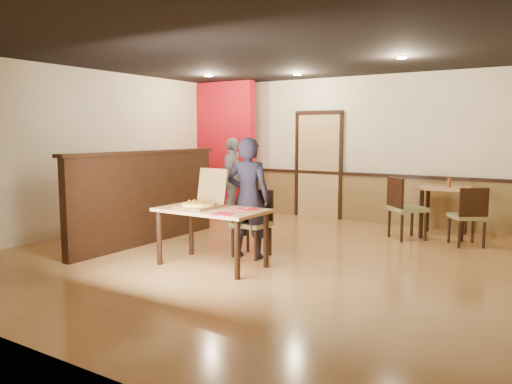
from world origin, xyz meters
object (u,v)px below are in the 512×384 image
main_table (212,217)px  side_chair_right (469,214)px  diner (248,198)px  pizza_box (201,203)px  side_chair_left (403,206)px  passerby (232,178)px  condiment (449,183)px  side_table (444,197)px  diner_chair (254,220)px

main_table → side_chair_right: size_ratio=1.54×
diner → pizza_box: diner is taller
side_chair_left → passerby: 3.46m
pizza_box → condiment: pizza_box is taller
diner → side_table: bearing=-139.9°
main_table → diner: 0.67m
main_table → diner: bearing=76.4°
diner_chair → pizza_box: bearing=-113.2°
side_chair_left → condiment: size_ratio=6.89×
passerby → condiment: 4.06m
side_chair_left → side_table: bearing=-84.9°
pizza_box → diner_chair: bearing=69.6°
main_table → passerby: (-1.84, 3.08, 0.17)m
side_chair_right → side_chair_left: bearing=-34.1°
diner → condiment: (2.04, 2.84, 0.08)m
diner_chair → pizza_box: 0.89m
main_table → side_table: bearing=59.8°
condiment → side_chair_left: bearing=-140.0°
side_table → main_table: bearing=-120.6°
passerby → pizza_box: 3.50m
diner_chair → diner: diner is taller
side_table → diner: size_ratio=0.51×
diner_chair → passerby: bearing=131.2°
diner_chair → side_chair_left: 2.63m
pizza_box → condiment: bearing=58.6°
main_table → diner: size_ratio=0.85×
diner_chair → passerby: size_ratio=0.57×
main_table → side_chair_left: side_chair_left is taller
pizza_box → side_chair_left: bearing=62.0°
condiment → side_chair_right: bearing=-50.8°
side_chair_left → side_table: side_chair_left is taller
diner_chair → side_table: size_ratio=1.10×
diner_chair → side_chair_left: size_ratio=0.92×
diner_chair → passerby: passerby is taller
side_chair_right → pizza_box: (-2.78, -2.96, 0.32)m
passerby → pizza_box: size_ratio=2.82×
side_table → condiment: condiment is taller
pizza_box → main_table: bearing=2.4°
main_table → condiment: size_ratio=9.61×
diner_chair → side_table: diner_chair is taller
diner → condiment: 3.50m
main_table → side_table: (2.11, 3.57, 0.01)m
side_table → pizza_box: 4.24m
side_chair_left → diner_chair: bearing=101.4°
side_table → condiment: (0.08, -0.11, 0.26)m
passerby → side_chair_right: bearing=-113.5°
pizza_box → diner: bearing=64.8°
main_table → pizza_box: bearing=179.7°
side_chair_left → side_chair_right: side_chair_left is taller
side_chair_right → passerby: passerby is taller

